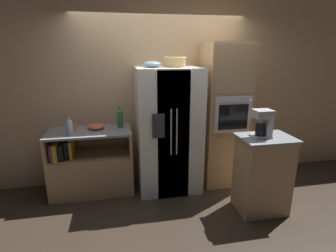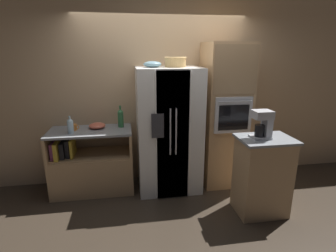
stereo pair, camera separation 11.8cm
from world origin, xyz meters
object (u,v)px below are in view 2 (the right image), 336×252
(wall_oven, at_px, (224,116))
(wicker_basket, at_px, (175,62))
(bottle_tall, at_px, (70,125))
(bottle_short, at_px, (121,118))
(refrigerator, at_px, (169,130))
(fruit_bowl, at_px, (152,64))
(mug, at_px, (74,127))
(coffee_maker, at_px, (263,123))
(mixing_bowl, at_px, (97,126))

(wall_oven, xyz_separation_m, wicker_basket, (-0.76, -0.05, 0.80))
(bottle_tall, bearing_deg, bottle_short, 15.87)
(refrigerator, relative_size, fruit_bowl, 7.33)
(refrigerator, distance_m, mug, 1.33)
(wall_oven, distance_m, bottle_tall, 2.20)
(wicker_basket, relative_size, coffee_maker, 0.89)
(refrigerator, distance_m, wall_oven, 0.87)
(bottle_short, relative_size, mug, 2.92)
(fruit_bowl, bearing_deg, wall_oven, 3.09)
(bottle_short, relative_size, mixing_bowl, 1.35)
(wicker_basket, bearing_deg, mug, 175.56)
(wall_oven, bearing_deg, fruit_bowl, -176.91)
(refrigerator, height_order, wicker_basket, wicker_basket)
(refrigerator, height_order, fruit_bowl, fruit_bowl)
(wall_oven, xyz_separation_m, bottle_short, (-1.53, 0.12, 0.00))
(wicker_basket, xyz_separation_m, mixing_bowl, (-1.11, 0.15, -0.89))
(bottle_tall, xyz_separation_m, mug, (0.02, 0.13, -0.07))
(refrigerator, height_order, bottle_tall, refrigerator)
(bottle_tall, bearing_deg, wall_oven, 1.75)
(wicker_basket, height_order, mixing_bowl, wicker_basket)
(bottle_short, height_order, coffee_maker, coffee_maker)
(mug, bearing_deg, fruit_bowl, -6.18)
(wicker_basket, relative_size, mug, 2.77)
(refrigerator, relative_size, mixing_bowl, 7.66)
(bottle_short, distance_m, coffee_maker, 1.95)
(wall_oven, xyz_separation_m, fruit_bowl, (-1.07, -0.06, 0.76))
(refrigerator, relative_size, coffee_maker, 5.32)
(coffee_maker, bearing_deg, wicker_basket, 137.35)
(refrigerator, relative_size, bottle_short, 5.66)
(fruit_bowl, bearing_deg, bottle_tall, -179.53)
(wicker_basket, xyz_separation_m, bottle_short, (-0.77, 0.17, -0.79))
(wicker_basket, bearing_deg, bottle_short, 167.52)
(bottle_tall, distance_m, bottle_short, 0.69)
(coffee_maker, bearing_deg, mixing_bowl, 153.96)
(bottle_tall, relative_size, mixing_bowl, 1.01)
(mug, bearing_deg, bottle_short, 5.40)
(bottle_short, bearing_deg, fruit_bowl, -21.46)
(wicker_basket, height_order, bottle_short, wicker_basket)
(refrigerator, height_order, mixing_bowl, refrigerator)
(wall_oven, relative_size, bottle_short, 6.70)
(fruit_bowl, xyz_separation_m, bottle_tall, (-1.13, -0.01, -0.79))
(fruit_bowl, relative_size, bottle_short, 0.77)
(wicker_basket, relative_size, mixing_bowl, 1.29)
(fruit_bowl, height_order, mug, fruit_bowl)
(wicker_basket, bearing_deg, refrigerator, -179.26)
(refrigerator, bearing_deg, bottle_tall, -179.25)
(bottle_short, height_order, mug, bottle_short)
(mixing_bowl, distance_m, coffee_maker, 2.25)
(refrigerator, bearing_deg, bottle_short, 165.78)
(refrigerator, relative_size, bottle_tall, 7.56)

